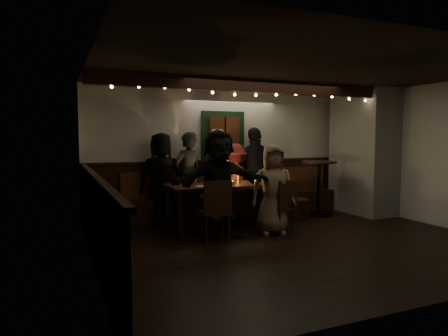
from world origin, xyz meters
name	(u,v)px	position (x,y,z in m)	size (l,w,h in m)	color
room	(302,165)	(1.07, 1.42, 1.07)	(6.02, 5.01, 2.62)	black
dining_table	(228,187)	(-0.54, 1.40, 0.72)	(2.19, 0.94, 0.95)	black
chair_near_left	(216,207)	(-1.14, 0.47, 0.54)	(0.48, 0.48, 0.96)	black
chair_near_right	(283,203)	(0.10, 0.53, 0.51)	(0.50, 0.50, 0.91)	black
chair_end	(293,196)	(0.87, 1.45, 0.47)	(0.46, 0.46, 0.84)	black
high_top	(319,181)	(1.61, 1.63, 0.71)	(0.71, 0.71, 1.13)	black
person_a	(162,178)	(-1.57, 2.15, 0.85)	(0.83, 0.54, 1.70)	black
person_b	(188,177)	(-1.08, 2.09, 0.86)	(0.63, 0.41, 1.72)	black
person_c	(215,175)	(-0.54, 2.02, 0.89)	(0.86, 0.67, 1.77)	beige
person_d	(234,181)	(-0.10, 2.12, 0.75)	(0.96, 0.55, 1.49)	maroon
person_e	(255,171)	(0.41, 2.16, 0.91)	(1.07, 0.44, 1.82)	black
person_f	(219,184)	(-1.00, 0.69, 0.87)	(1.62, 0.52, 1.75)	black
person_g	(273,189)	(-0.07, 0.60, 0.75)	(0.74, 0.48, 1.51)	#80624D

